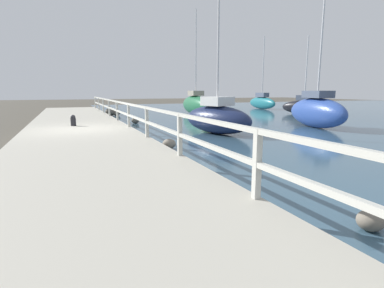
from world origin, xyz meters
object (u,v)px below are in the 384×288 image
mooring_bollard (73,120)px  sailboat_blue (316,111)px  sailboat_green (196,105)px  sailboat_navy (217,118)px  sailboat_black (304,106)px  sailboat_teal (262,102)px

mooring_bollard → sailboat_blue: bearing=-12.2°
mooring_bollard → sailboat_green: 12.07m
mooring_bollard → sailboat_navy: bearing=-23.4°
mooring_bollard → sailboat_green: (9.37, 7.61, 0.24)m
sailboat_blue → sailboat_green: 10.49m
sailboat_blue → sailboat_black: bearing=61.4°
sailboat_navy → sailboat_teal: (13.13, 14.94, 0.02)m
sailboat_blue → sailboat_black: (5.98, 7.31, -0.19)m
sailboat_blue → sailboat_black: 9.45m
sailboat_navy → sailboat_teal: bearing=31.9°
sailboat_black → sailboat_teal: bearing=57.9°
sailboat_black → sailboat_green: bearing=138.6°
sailboat_navy → sailboat_green: size_ratio=0.97×
sailboat_blue → sailboat_black: sailboat_blue is taller
sailboat_navy → sailboat_blue: size_ratio=1.04×
sailboat_navy → sailboat_blue: (5.89, 0.03, 0.14)m
mooring_bollard → sailboat_green: size_ratio=0.06×
sailboat_navy → sailboat_black: (11.86, 7.34, -0.05)m
sailboat_navy → sailboat_black: size_ratio=1.25×
sailboat_black → sailboat_navy: bearing=-170.9°
mooring_bollard → sailboat_navy: 6.55m
mooring_bollard → sailboat_blue: size_ratio=0.07×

